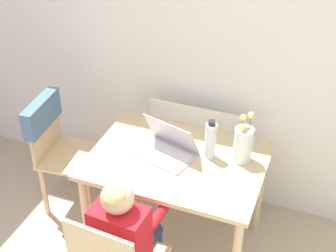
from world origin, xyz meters
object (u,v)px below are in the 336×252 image
at_px(person_seated, 126,231).
at_px(water_bottle, 211,140).
at_px(laptop, 168,146).
at_px(chair_spare, 55,137).
at_px(flower_vase, 243,143).

bearing_deg(person_seated, water_bottle, -108.12).
bearing_deg(laptop, chair_spare, -167.91).
distance_m(laptop, flower_vase, 0.45).
bearing_deg(person_seated, chair_spare, -33.21).
xyz_separation_m(laptop, flower_vase, (0.43, 0.10, 0.07)).
bearing_deg(water_bottle, flower_vase, 11.67).
xyz_separation_m(chair_spare, laptop, (0.85, -0.06, 0.19)).
xyz_separation_m(chair_spare, flower_vase, (1.29, 0.04, 0.25)).
bearing_deg(person_seated, flower_vase, -119.42).
xyz_separation_m(person_seated, laptop, (0.01, 0.58, 0.15)).
relative_size(chair_spare, water_bottle, 3.34).
xyz_separation_m(laptop, water_bottle, (0.25, 0.06, 0.07)).
relative_size(laptop, water_bottle, 1.57).
distance_m(person_seated, laptop, 0.60).
relative_size(flower_vase, water_bottle, 1.32).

